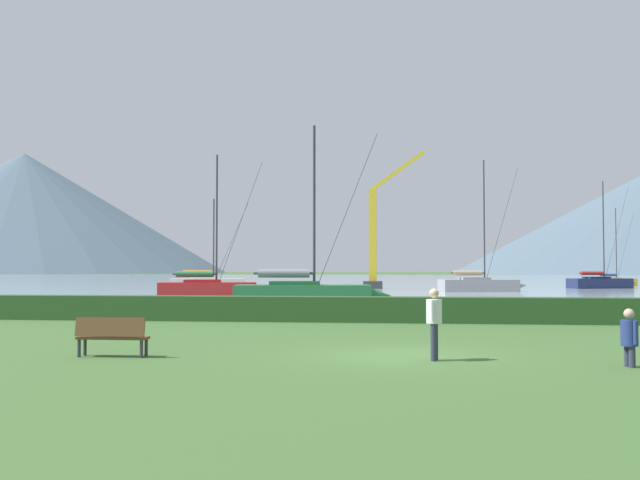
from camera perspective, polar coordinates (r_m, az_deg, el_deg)
ground_plane at (r=17.85m, az=6.68°, el=-9.04°), size 1000.00×1000.00×0.00m
harbor_water at (r=154.74m, az=6.90°, el=-3.08°), size 320.00×246.00×0.00m
hedge_line at (r=28.77m, az=6.77°, el=-5.48°), size 80.00×1.20×1.00m
sailboat_slip_0 at (r=99.69m, az=22.21°, el=-3.03°), size 6.56×3.73×9.99m
sailboat_slip_1 at (r=40.96m, az=-1.22°, el=-4.23°), size 8.99×3.55×10.31m
sailboat_slip_2 at (r=73.29m, az=-8.82°, el=-3.39°), size 8.54×4.64×9.20m
sailboat_slip_3 at (r=85.29m, az=21.27°, el=-3.12°), size 8.01×4.56×11.87m
sailboat_slip_4 at (r=69.12m, az=12.49°, el=-3.42°), size 8.46×4.12×12.38m
sailboat_slip_5 at (r=54.20m, az=-8.72°, el=-3.78°), size 8.43×3.87×10.65m
park_bench_near_path at (r=18.05m, az=-16.13°, el=-7.20°), size 1.70×0.50×0.95m
person_seated_viewer at (r=16.93m, az=23.24°, el=-6.91°), size 0.36×0.56×1.25m
person_standing_walker at (r=16.87m, az=9.01°, el=-6.10°), size 0.36×0.56×1.65m
dock_crane at (r=78.43m, az=4.37°, el=-0.37°), size 6.69×2.00×14.95m
distant_hill_west_ridge at (r=432.61m, az=-22.38°, el=1.99°), size 224.43×224.43×66.64m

